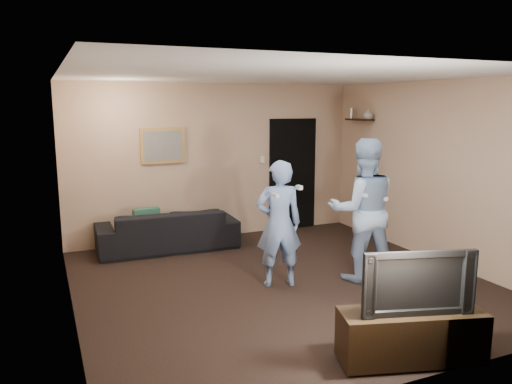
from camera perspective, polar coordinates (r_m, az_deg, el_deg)
name	(u,v)px	position (r m, az deg, el deg)	size (l,w,h in m)	color
ground	(281,283)	(6.51, 2.83, -10.31)	(5.00, 5.00, 0.00)	black
ceiling	(283,75)	(6.11, 3.05, 13.19)	(5.00, 5.00, 0.04)	silver
wall_back	(216,161)	(8.47, -4.62, 3.50)	(5.00, 0.04, 2.60)	tan
wall_front	(423,229)	(4.14, 18.57, -4.00)	(5.00, 0.04, 2.60)	tan
wall_left	(66,198)	(5.55, -20.86, -0.63)	(0.04, 5.00, 2.60)	tan
wall_right	(438,172)	(7.62, 20.05, 2.18)	(0.04, 5.00, 2.60)	tan
sofa	(168,229)	(7.97, -10.07, -4.24)	(2.16, 0.84, 0.63)	black
throw_pillow	(147,221)	(7.87, -12.39, -3.28)	(0.40, 0.13, 0.40)	#194B3D
painting_frame	(163,146)	(8.17, -10.60, 5.24)	(0.72, 0.05, 0.57)	olive
painting_canvas	(163,146)	(8.14, -10.56, 5.22)	(0.62, 0.01, 0.47)	slate
doorway	(292,174)	(9.05, 4.19, 2.02)	(0.90, 0.06, 2.00)	black
light_switch	(262,159)	(8.76, 0.71, 3.75)	(0.08, 0.02, 0.12)	silver
wall_shelf	(359,120)	(8.88, 11.74, 8.10)	(0.20, 0.60, 0.03)	black
shelf_vase	(368,114)	(8.68, 12.69, 8.68)	(0.16, 0.16, 0.17)	#B4B5BA
shelf_figurine	(352,113)	(9.08, 10.87, 8.83)	(0.06, 0.06, 0.18)	silver
tv_console	(411,335)	(4.78, 17.32, -15.38)	(1.27, 0.41, 0.45)	black
television	(414,280)	(4.59, 17.66, -9.56)	(1.00, 0.13, 0.57)	black
wii_player_left	(279,224)	(6.21, 2.63, -3.63)	(0.65, 0.54, 1.59)	#7392C8
wii_player_right	(363,210)	(6.54, 12.09, -2.03)	(1.07, 0.94, 1.84)	#98B6DD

